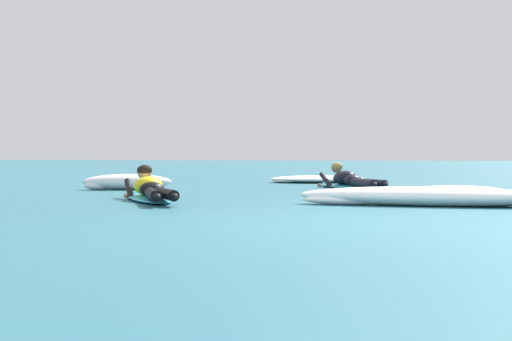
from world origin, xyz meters
name	(u,v)px	position (x,y,z in m)	size (l,w,h in m)	color
ground_plane	(377,182)	(0.00, 10.00, 0.00)	(120.00, 120.00, 0.00)	#2D6B7A
surfer_near	(150,191)	(-3.10, 2.66, 0.14)	(1.57, 2.55, 0.54)	#2DB2D1
surfer_far	(348,181)	(-0.54, 6.59, 0.14)	(1.50, 2.53, 0.54)	#2DB2D1
whitewater_front	(318,179)	(-1.32, 9.26, 0.08)	(2.31, 1.46, 0.17)	white
whitewater_mid_left	(457,192)	(1.18, 4.18, 0.08)	(1.56, 0.90, 0.18)	white
whitewater_mid_right	(127,182)	(-4.49, 5.49, 0.13)	(1.69, 0.92, 0.29)	white
whitewater_back	(425,197)	(0.59, 2.34, 0.11)	(3.20, 0.82, 0.24)	white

